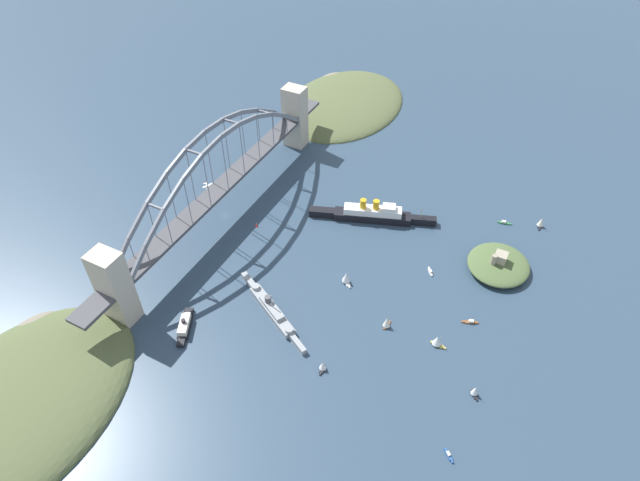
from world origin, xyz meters
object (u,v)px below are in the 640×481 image
small_boat_5 (437,341)px  small_boat_7 (449,455)px  channel_marker_buoy (257,225)px  small_boat_9 (387,322)px  harbor_ferry_steamer (185,326)px  small_boat_8 (541,222)px  small_boat_6 (504,223)px  small_boat_3 (475,391)px  naval_cruiser (272,309)px  ocean_liner (372,214)px  harbor_arch_bridge (221,184)px  small_boat_2 (470,322)px  fort_island_mid_harbor (498,264)px  small_boat_1 (430,272)px  small_boat_4 (346,277)px  small_boat_0 (323,366)px  seaplane_taxiing_near_bridge (208,186)px

small_boat_5 → small_boat_7: size_ratio=1.47×
channel_marker_buoy → small_boat_9: bearing=70.6°
harbor_ferry_steamer → small_boat_8: 261.82m
small_boat_6 → small_boat_3: bearing=7.2°
harbor_ferry_steamer → small_boat_5: size_ratio=2.86×
small_boat_9 → small_boat_6: bearing=162.1°
small_boat_7 → naval_cruiser: bearing=-107.1°
ocean_liner → small_boat_8: ocean_liner is taller
harbor_arch_bridge → ocean_liner: 112.58m
small_boat_2 → small_boat_6: small_boat_2 is taller
fort_island_mid_harbor → small_boat_6: bearing=-172.0°
small_boat_7 → small_boat_8: bearing=178.0°
harbor_ferry_steamer → fort_island_mid_harbor: size_ratio=0.65×
small_boat_1 → small_boat_4: (34.23, -46.73, 3.94)m
small_boat_3 → channel_marker_buoy: size_ratio=3.02×
naval_cruiser → harbor_ferry_steamer: 53.57m
fort_island_mid_harbor → small_boat_8: size_ratio=5.01×
small_boat_1 → small_boat_3: size_ratio=0.89×
small_boat_1 → channel_marker_buoy: channel_marker_buoy is taller
small_boat_3 → small_boat_2: bearing=-162.0°
harbor_arch_bridge → naval_cruiser: (64.79, 79.52, -26.01)m
fort_island_mid_harbor → small_boat_5: size_ratio=4.43×
harbor_ferry_steamer → small_boat_8: bearing=138.2°
naval_cruiser → small_boat_7: bearing=72.9°
small_boat_6 → small_boat_1: bearing=-24.0°
small_boat_9 → fort_island_mid_harbor: bearing=148.9°
small_boat_5 → small_boat_8: bearing=166.0°
small_boat_7 → harbor_ferry_steamer: bearing=-91.3°
harbor_arch_bridge → small_boat_8: bearing=114.0°
small_boat_3 → harbor_arch_bridge: bearing=-107.1°
fort_island_mid_harbor → small_boat_8: bearing=163.2°
harbor_ferry_steamer → small_boat_5: small_boat_5 is taller
fort_island_mid_harbor → small_boat_6: size_ratio=4.23×
small_boat_2 → small_boat_8: 113.15m
small_boat_6 → small_boat_9: bearing=-17.9°
small_boat_4 → channel_marker_buoy: bearing=-103.8°
harbor_arch_bridge → harbor_ferry_steamer: (99.86, 39.04, -26.19)m
fort_island_mid_harbor → small_boat_0: size_ratio=5.76×
harbor_arch_bridge → small_boat_3: size_ratio=33.84×
harbor_arch_bridge → ocean_liner: bearing=114.6°
small_boat_4 → small_boat_6: size_ratio=0.98×
ocean_liner → small_boat_1: bearing=60.6°
small_boat_1 → small_boat_9: size_ratio=0.80×
small_boat_9 → small_boat_2: bearing=120.6°
ocean_liner → small_boat_9: 100.30m
harbor_arch_bridge → small_boat_7: bearing=63.3°
small_boat_4 → small_boat_3: bearing=66.1°
naval_cruiser → small_boat_4: bearing=145.2°
harbor_arch_bridge → seaplane_taxiing_near_bridge: (-21.10, -31.13, -26.66)m
naval_cruiser → small_boat_9: bearing=108.1°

